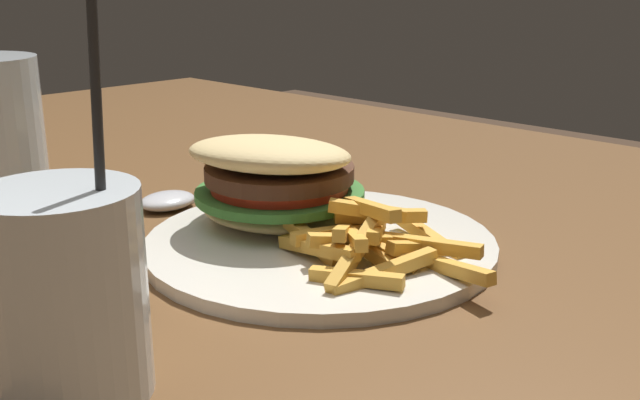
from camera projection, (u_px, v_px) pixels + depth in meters
dining_table at (163, 362)px, 0.60m from camera, size 1.60×1.24×0.72m
meal_plate_near at (298, 207)px, 0.59m from camera, size 0.29×0.27×0.09m
juice_glass at (67, 305)px, 0.37m from camera, size 0.08×0.08×0.20m
spoon at (174, 199)px, 0.69m from camera, size 0.05×0.17×0.01m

